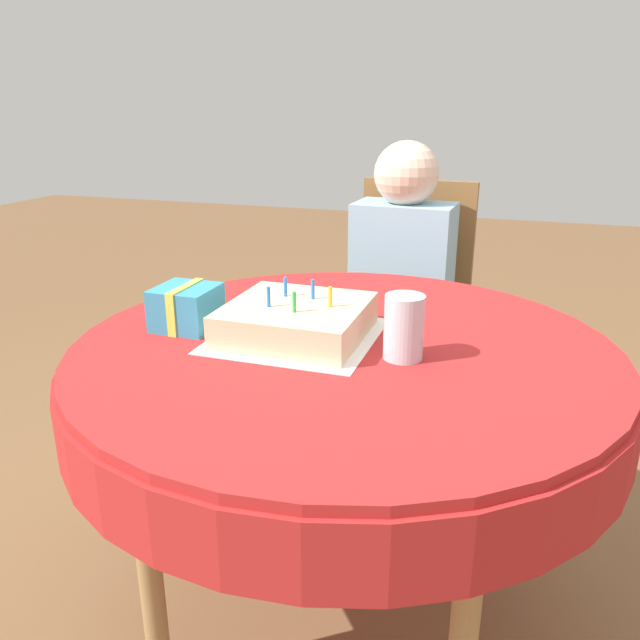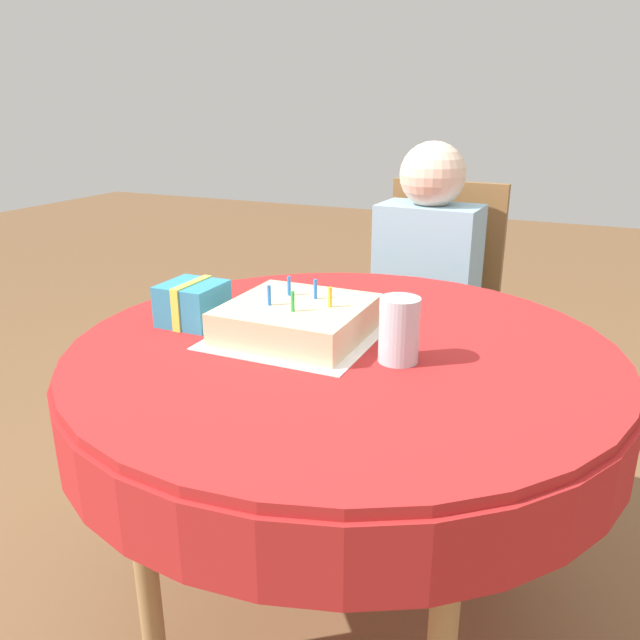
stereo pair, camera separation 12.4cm
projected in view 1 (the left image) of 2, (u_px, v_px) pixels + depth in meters
ground_plane at (340, 618)px, 1.57m from camera, size 12.00×12.00×0.00m
dining_table at (343, 379)px, 1.35m from camera, size 1.16×1.16×0.75m
chair at (406, 314)px, 2.27m from camera, size 0.48×0.48×0.97m
person at (400, 276)px, 2.12m from camera, size 0.34×0.31×1.11m
napkin at (297, 335)px, 1.36m from camera, size 0.34×0.34×0.00m
birthday_cake at (297, 319)px, 1.34m from camera, size 0.29×0.29×0.11m
drinking_glass at (404, 327)px, 1.22m from camera, size 0.08×0.08×0.13m
gift_box at (186, 307)px, 1.39m from camera, size 0.13×0.13×0.10m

